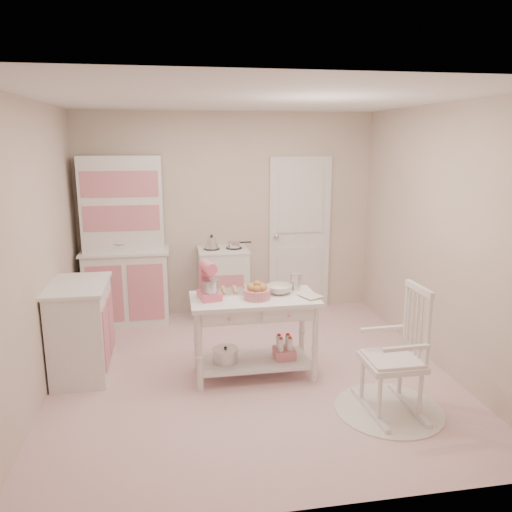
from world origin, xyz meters
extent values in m
plane|color=#D08285|center=(0.00, 0.00, 0.00)|extent=(3.80, 3.80, 0.00)
cube|color=white|center=(0.00, 0.00, 2.60)|extent=(3.80, 3.80, 0.04)
cube|color=beige|center=(0.00, 1.90, 1.30)|extent=(3.80, 0.04, 2.60)
cube|color=beige|center=(0.00, -1.90, 1.30)|extent=(3.80, 0.04, 2.60)
cube|color=beige|center=(-1.90, 0.00, 1.30)|extent=(0.04, 3.80, 2.60)
cube|color=beige|center=(1.90, 0.00, 1.30)|extent=(0.04, 3.80, 2.60)
cube|color=white|center=(0.95, 1.87, 1.02)|extent=(0.82, 0.05, 2.04)
cube|color=white|center=(-1.31, 1.66, 1.04)|extent=(1.06, 0.50, 2.08)
cube|color=white|center=(-0.11, 1.61, 0.46)|extent=(0.62, 0.57, 0.92)
cube|color=white|center=(-1.63, 0.28, 0.46)|extent=(0.54, 0.84, 0.92)
cylinder|color=white|center=(1.04, -0.88, 0.01)|extent=(0.92, 0.92, 0.01)
cube|color=white|center=(1.04, -0.88, 0.55)|extent=(0.51, 0.74, 1.10)
cube|color=white|center=(0.02, -0.04, 0.40)|extent=(1.20, 0.60, 0.80)
cube|color=#F36685|center=(-0.40, -0.02, 0.97)|extent=(0.26, 0.32, 0.34)
cube|color=silver|center=(-0.13, 0.14, 0.81)|extent=(0.34, 0.24, 0.02)
cylinder|color=#D27985|center=(0.04, -0.09, 0.85)|extent=(0.25, 0.25, 0.09)
imported|color=silver|center=(0.28, 0.04, 0.84)|extent=(0.26, 0.26, 0.08)
cylinder|color=silver|center=(0.46, 0.12, 0.89)|extent=(0.10, 0.10, 0.17)
imported|color=silver|center=(0.47, -0.16, 0.81)|extent=(0.24, 0.26, 0.02)
camera|label=1|loc=(-0.72, -4.48, 2.26)|focal=35.00mm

